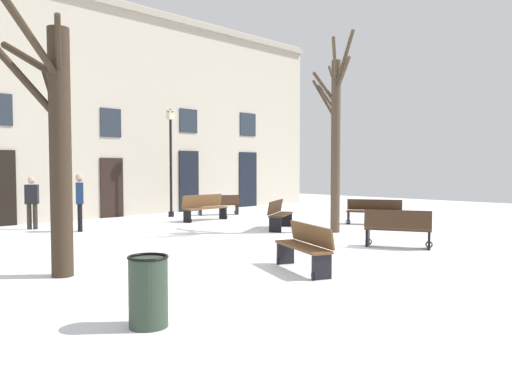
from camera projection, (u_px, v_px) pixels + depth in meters
ground_plane at (315, 247)px, 12.26m from camera, size 37.65×37.65×0.00m
building_facade at (102, 107)px, 19.18m from camera, size 23.53×0.60×8.44m
tree_foreground at (335, 134)px, 14.88m from camera, size 1.79×2.11×5.78m
tree_left_of_center at (56, 139)px, 8.85m from camera, size 1.41×2.50×4.51m
streetlamp at (171, 151)px, 19.57m from camera, size 0.30×0.30×4.23m
litter_bin at (148, 291)px, 6.12m from camera, size 0.50×0.50×0.88m
bench_back_to_back_left at (398, 229)px, 12.10m from camera, size 1.12×1.64×0.93m
bench_back_to_back_right at (279, 214)px, 15.70m from camera, size 1.68×1.17×0.91m
bench_far_corner at (374, 211)px, 17.07m from camera, size 1.29×1.84×0.85m
bench_by_litter_bin at (219, 204)px, 20.37m from camera, size 1.65×1.20×0.82m
bench_near_lamp at (305, 246)px, 9.41m from camera, size 1.08×1.67×0.88m
bench_near_center_tree at (205, 207)px, 18.22m from camera, size 1.86×0.45×0.95m
person_strolling at (32, 200)px, 15.69m from camera, size 0.43×0.41×1.65m
person_crossing_plaza at (80, 199)px, 15.16m from camera, size 0.37×0.44×1.75m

